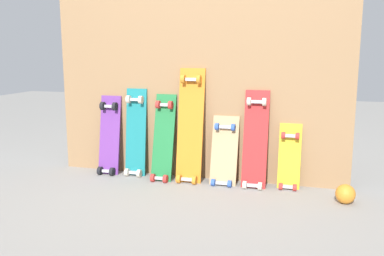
{
  "coord_description": "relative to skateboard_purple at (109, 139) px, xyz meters",
  "views": [
    {
      "loc": [
        0.91,
        -3.18,
        1.03
      ],
      "look_at": [
        0.0,
        -0.07,
        0.43
      ],
      "focal_mm": 39.79,
      "sensor_mm": 36.0,
      "label": 1
    }
  ],
  "objects": [
    {
      "name": "plywood_wall_panel",
      "position": [
        0.74,
        0.1,
        0.59
      ],
      "size": [
        2.38,
        0.04,
        1.77
      ],
      "primitive_type": "cube",
      "color": "#99724C",
      "rests_on": "ground"
    },
    {
      "name": "skateboard_yellow",
      "position": [
        1.48,
        0.02,
        -0.09
      ],
      "size": [
        0.17,
        0.15,
        0.56
      ],
      "color": "gold",
      "rests_on": "ground"
    },
    {
      "name": "skateboard_orange",
      "position": [
        0.71,
        -0.01,
        0.12
      ],
      "size": [
        0.21,
        0.22,
        0.95
      ],
      "color": "orange",
      "rests_on": "ground"
    },
    {
      "name": "ground_plane",
      "position": [
        0.74,
        0.03,
        -0.3
      ],
      "size": [
        12.0,
        12.0,
        0.0
      ],
      "primitive_type": "plane",
      "color": "gray"
    },
    {
      "name": "skateboard_teal",
      "position": [
        0.23,
        0.02,
        0.03
      ],
      "size": [
        0.18,
        0.16,
        0.78
      ],
      "color": "#197A7F",
      "rests_on": "ground"
    },
    {
      "name": "skateboard_purple",
      "position": [
        0.0,
        0.0,
        0.0
      ],
      "size": [
        0.18,
        0.19,
        0.71
      ],
      "color": "#6B338C",
      "rests_on": "ground"
    },
    {
      "name": "skateboard_red",
      "position": [
        1.23,
        -0.01,
        0.04
      ],
      "size": [
        0.18,
        0.21,
        0.8
      ],
      "color": "#B22626",
      "rests_on": "ground"
    },
    {
      "name": "skateboard_natural",
      "position": [
        0.99,
        -0.01,
        -0.07
      ],
      "size": [
        0.21,
        0.2,
        0.6
      ],
      "color": "tan",
      "rests_on": "ground"
    },
    {
      "name": "rubber_ball",
      "position": [
        1.87,
        -0.22,
        -0.23
      ],
      "size": [
        0.13,
        0.13,
        0.13
      ],
      "primitive_type": "sphere",
      "color": "orange",
      "rests_on": "ground"
    },
    {
      "name": "skateboard_green",
      "position": [
        0.49,
        -0.03,
        0.01
      ],
      "size": [
        0.17,
        0.24,
        0.75
      ],
      "color": "#1E7238",
      "rests_on": "ground"
    }
  ]
}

